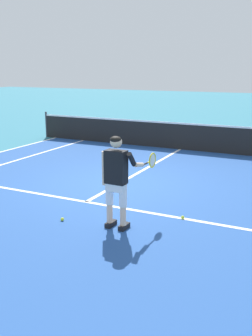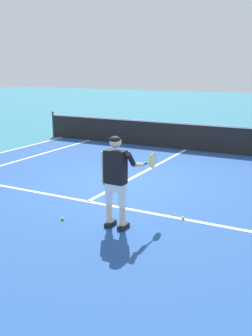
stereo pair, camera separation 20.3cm
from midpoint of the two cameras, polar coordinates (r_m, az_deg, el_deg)
name	(u,v)px [view 1 (the left image)]	position (r m, az deg, el deg)	size (l,w,h in m)	color
ground_plane	(118,184)	(9.92, -1.77, -2.38)	(80.00, 80.00, 0.00)	teal
court_inner_surface	(108,190)	(9.48, -3.27, -3.19)	(10.98, 11.23, 0.00)	#234C93
line_service	(86,202)	(8.68, -6.47, -4.91)	(8.23, 0.10, 0.01)	white
line_centre_service	(145,169)	(11.38, 2.22, -0.17)	(0.10, 6.40, 0.01)	white
tennis_net	(181,136)	(14.20, 7.54, 4.67)	(11.96, 0.08, 1.07)	#333338
tennis_player	(117,176)	(6.97, -2.12, -1.17)	(0.65, 1.11, 1.71)	black
tennis_ball_near_feet	(183,217)	(7.75, 7.50, -7.12)	(0.07, 0.07, 0.07)	#CCE02D
tennis_ball_by_baseline	(62,219)	(7.71, -10.00, -7.35)	(0.07, 0.07, 0.07)	#CCE02D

